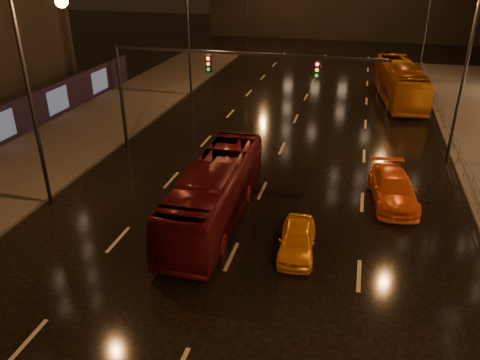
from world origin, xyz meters
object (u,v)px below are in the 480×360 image
object	(u,v)px
bus_curb	(400,82)
taxi_far	(393,189)
taxi_near	(297,240)
bus_red	(215,192)

from	to	relation	value
bus_curb	taxi_far	xyz separation A→B (m)	(-1.07, -18.32, -0.85)
taxi_near	taxi_far	bearing A→B (deg)	50.94
bus_curb	taxi_near	size ratio (longest dim) A/B	3.20
bus_curb	taxi_near	world-z (taller)	bus_curb
bus_red	taxi_near	size ratio (longest dim) A/B	2.83
bus_curb	bus_red	bearing A→B (deg)	-119.04
taxi_near	taxi_far	size ratio (longest dim) A/B	0.72
bus_red	bus_curb	xyz separation A→B (m)	(8.95, 22.01, 0.18)
bus_red	taxi_near	xyz separation A→B (m)	(3.98, -1.78, -0.78)
bus_curb	taxi_near	xyz separation A→B (m)	(-4.96, -23.79, -0.96)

